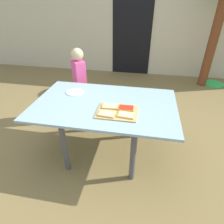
{
  "coord_description": "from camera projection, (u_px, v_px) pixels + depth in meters",
  "views": [
    {
      "loc": [
        0.41,
        -1.74,
        1.7
      ],
      "look_at": [
        0.08,
        0.0,
        0.59
      ],
      "focal_mm": 30.09,
      "sensor_mm": 36.0,
      "label": 1
    }
  ],
  "objects": [
    {
      "name": "pizza_slice_far_right",
      "position": [
        126.0,
        108.0,
        1.92
      ],
      "size": [
        0.16,
        0.11,
        0.02
      ],
      "color": "gold",
      "rests_on": "cutting_board"
    },
    {
      "name": "garden_hose_coil",
      "position": [
        213.0,
        84.0,
        4.18
      ],
      "size": [
        0.42,
        0.42,
        0.03
      ],
      "primitive_type": "cylinder",
      "color": "green",
      "rests_on": "ground"
    },
    {
      "name": "child_left",
      "position": [
        80.0,
        81.0,
        2.75
      ],
      "size": [
        0.26,
        0.28,
        1.1
      ],
      "color": "#242043",
      "rests_on": "ground"
    },
    {
      "name": "ground_plane",
      "position": [
        106.0,
        150.0,
        2.42
      ],
      "size": [
        16.0,
        16.0,
        0.0
      ],
      "primitive_type": "plane",
      "color": "olive"
    },
    {
      "name": "pizza_slice_far_left",
      "position": [
        110.0,
        106.0,
        1.95
      ],
      "size": [
        0.17,
        0.12,
        0.02
      ],
      "color": "gold",
      "rests_on": "cutting_board"
    },
    {
      "name": "cutting_board",
      "position": [
        117.0,
        112.0,
        1.89
      ],
      "size": [
        0.4,
        0.31,
        0.01
      ],
      "primitive_type": "cube",
      "color": "tan",
      "rests_on": "dining_table"
    },
    {
      "name": "plate_white_left",
      "position": [
        75.0,
        92.0,
        2.27
      ],
      "size": [
        0.21,
        0.21,
        0.01
      ],
      "primitive_type": "cylinder",
      "color": "white",
      "rests_on": "dining_table"
    },
    {
      "name": "house_wall_back",
      "position": [
        133.0,
        13.0,
        4.21
      ],
      "size": [
        8.0,
        0.2,
        2.73
      ],
      "primitive_type": "cube",
      "color": "beige",
      "rests_on": "ground"
    },
    {
      "name": "house_door",
      "position": [
        132.0,
        31.0,
        4.32
      ],
      "size": [
        0.9,
        0.02,
        2.0
      ],
      "primitive_type": "cube",
      "color": "black",
      "rests_on": "ground"
    },
    {
      "name": "pizza_slice_near_right",
      "position": [
        126.0,
        115.0,
        1.81
      ],
      "size": [
        0.17,
        0.12,
        0.02
      ],
      "color": "gold",
      "rests_on": "cutting_board"
    },
    {
      "name": "pizza_slice_near_left",
      "position": [
        107.0,
        114.0,
        1.83
      ],
      "size": [
        0.17,
        0.12,
        0.02
      ],
      "color": "gold",
      "rests_on": "cutting_board"
    },
    {
      "name": "dining_table",
      "position": [
        105.0,
        110.0,
        2.09
      ],
      "size": [
        1.55,
        0.97,
        0.69
      ],
      "color": "#8DACB8",
      "rests_on": "ground"
    }
  ]
}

